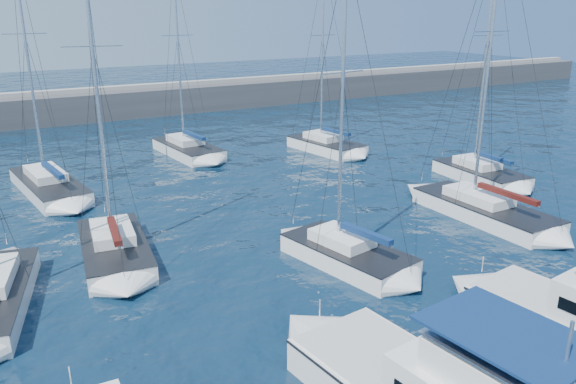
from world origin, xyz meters
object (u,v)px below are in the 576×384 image
sailboat_mid_c (347,254)px  sailboat_back_c (326,145)px  sailboat_back_a (49,185)px  sailboat_mid_b (114,248)px  sailboat_mid_e (480,173)px  sailboat_mid_d (484,210)px  sailboat_back_b (188,149)px

sailboat_mid_c → sailboat_back_c: bearing=48.0°
sailboat_mid_c → sailboat_back_a: (-10.92, 19.17, -0.01)m
sailboat_mid_b → sailboat_mid_c: 11.54m
sailboat_mid_c → sailboat_mid_e: (16.55, 6.58, 0.02)m
sailboat_mid_d → sailboat_back_c: 18.47m
sailboat_mid_b → sailboat_back_c: (21.43, 13.19, -0.01)m
sailboat_mid_c → sailboat_back_c: (11.77, 19.51, 0.00)m
sailboat_back_a → sailboat_back_b: sailboat_back_a is taller
sailboat_back_a → sailboat_back_c: size_ratio=1.06×
sailboat_mid_b → sailboat_back_c: size_ratio=1.05×
sailboat_mid_c → sailboat_back_c: sailboat_back_c is taller
sailboat_mid_b → sailboat_mid_c: (9.66, -6.32, -0.01)m
sailboat_mid_b → sailboat_mid_d: sailboat_mid_d is taller
sailboat_mid_b → sailboat_back_b: bearing=67.1°
sailboat_mid_e → sailboat_back_b: 23.64m
sailboat_mid_d → sailboat_back_c: sailboat_mid_d is taller
sailboat_back_b → sailboat_back_c: (10.91, -4.76, 0.01)m
sailboat_back_a → sailboat_back_c: (22.69, 0.34, 0.01)m
sailboat_back_b → sailboat_back_c: 11.91m
sailboat_mid_d → sailboat_mid_e: (5.82, 5.52, 0.02)m
sailboat_back_b → sailboat_mid_c: bearing=-97.2°
sailboat_mid_c → sailboat_back_a: size_ratio=0.88×
sailboat_back_b → sailboat_back_a: bearing=-161.7°
sailboat_mid_b → sailboat_mid_e: sailboat_mid_b is taller
sailboat_mid_c → sailboat_back_a: sailboat_back_a is taller
sailboat_mid_c → sailboat_mid_d: sailboat_mid_d is taller
sailboat_mid_b → sailboat_back_a: sailboat_back_a is taller
sailboat_back_a → sailboat_back_b: 12.84m
sailboat_mid_e → sailboat_back_a: size_ratio=0.98×
sailboat_mid_b → sailboat_back_a: bearing=103.1°
sailboat_mid_d → sailboat_mid_e: sailboat_mid_d is taller
sailboat_back_c → sailboat_mid_c: bearing=-129.8°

